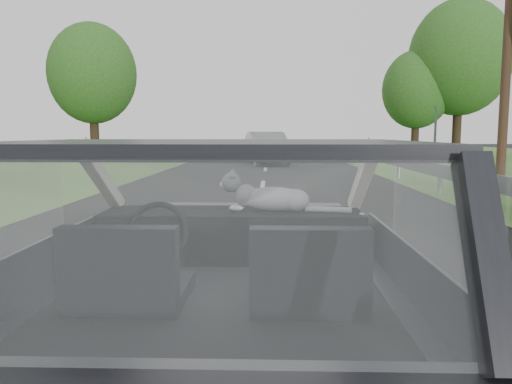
# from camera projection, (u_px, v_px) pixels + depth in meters

# --- Properties ---
(subject_car) EXTENTS (1.80, 4.00, 1.45)m
(subject_car) POSITION_uv_depth(u_px,v_px,m) (223.00, 284.00, 2.49)
(subject_car) COLOR black
(subject_car) RESTS_ON ground
(dashboard) EXTENTS (1.58, 0.45, 0.30)m
(dashboard) POSITION_uv_depth(u_px,v_px,m) (233.00, 235.00, 3.10)
(dashboard) COLOR black
(dashboard) RESTS_ON subject_car
(driver_seat) EXTENTS (0.50, 0.72, 0.42)m
(driver_seat) POSITION_uv_depth(u_px,v_px,m) (126.00, 269.00, 2.20)
(driver_seat) COLOR black
(driver_seat) RESTS_ON subject_car
(passenger_seat) EXTENTS (0.50, 0.72, 0.42)m
(passenger_seat) POSITION_uv_depth(u_px,v_px,m) (308.00, 271.00, 2.17)
(passenger_seat) COLOR black
(passenger_seat) RESTS_ON subject_car
(steering_wheel) EXTENTS (0.36, 0.36, 0.04)m
(steering_wheel) POSITION_uv_depth(u_px,v_px,m) (158.00, 232.00, 2.81)
(steering_wheel) COLOR black
(steering_wheel) RESTS_ON dashboard
(cat) EXTENTS (0.59, 0.22, 0.26)m
(cat) POSITION_uv_depth(u_px,v_px,m) (273.00, 197.00, 3.06)
(cat) COLOR gray
(cat) RESTS_ON dashboard
(guardrail) EXTENTS (0.05, 90.00, 0.32)m
(guardrail) POSITION_uv_depth(u_px,v_px,m) (436.00, 170.00, 12.31)
(guardrail) COLOR #999B9D
(guardrail) RESTS_ON ground
(other_car) EXTENTS (2.76, 5.02, 1.56)m
(other_car) POSITION_uv_depth(u_px,v_px,m) (267.00, 148.00, 24.00)
(other_car) COLOR #B9BBBE
(other_car) RESTS_ON ground
(highway_sign) EXTENTS (0.49, 1.01, 2.63)m
(highway_sign) POSITION_uv_depth(u_px,v_px,m) (435.00, 137.00, 21.44)
(highway_sign) COLOR #196B25
(highway_sign) RESTS_ON ground
(utility_pole) EXTENTS (0.35, 0.35, 9.02)m
(utility_pole) POSITION_uv_depth(u_px,v_px,m) (508.00, 36.00, 15.62)
(utility_pole) COLOR #3F2F21
(utility_pole) RESTS_ON ground
(tree_2) EXTENTS (4.98, 4.98, 6.58)m
(tree_2) POSITION_uv_depth(u_px,v_px,m) (416.00, 105.00, 31.98)
(tree_2) COLOR #224F13
(tree_2) RESTS_ON ground
(tree_3) EXTENTS (7.37, 7.37, 9.57)m
(tree_3) POSITION_uv_depth(u_px,v_px,m) (459.00, 81.00, 31.51)
(tree_3) COLOR #224F13
(tree_3) RESTS_ON ground
(tree_6) EXTENTS (6.33, 6.33, 7.49)m
(tree_6) POSITION_uv_depth(u_px,v_px,m) (93.00, 94.00, 28.47)
(tree_6) COLOR #224F13
(tree_6) RESTS_ON ground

